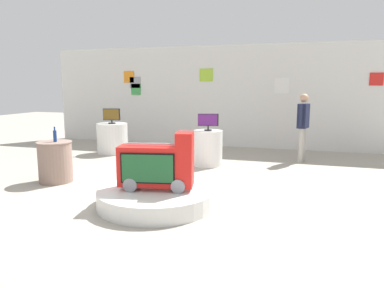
{
  "coord_description": "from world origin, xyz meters",
  "views": [
    {
      "loc": [
        2.42,
        -5.43,
        1.8
      ],
      "look_at": [
        0.63,
        0.37,
        0.81
      ],
      "focal_mm": 34.04,
      "sensor_mm": 36.0,
      "label": 1
    }
  ],
  "objects": [
    {
      "name": "ground_plane",
      "position": [
        0.0,
        0.0,
        0.0
      ],
      "size": [
        30.0,
        30.0,
        0.0
      ],
      "primitive_type": "plane",
      "color": "#A8A091"
    },
    {
      "name": "side_table_round",
      "position": [
        -1.99,
        0.17,
        0.39
      ],
      "size": [
        0.64,
        0.64,
        0.76
      ],
      "color": "gray",
      "rests_on": "ground"
    },
    {
      "name": "display_pedestal_left_rear",
      "position": [
        -2.44,
        3.1,
        0.4
      ],
      "size": [
        0.81,
        0.81,
        0.8
      ],
      "primitive_type": "cylinder",
      "color": "silver",
      "rests_on": "ground"
    },
    {
      "name": "tv_on_center_rear",
      "position": [
        0.38,
        2.38,
        1.01
      ],
      "size": [
        0.45,
        0.17,
        0.37
      ],
      "color": "black",
      "rests_on": "display_pedestal_center_rear"
    },
    {
      "name": "novelty_firetruck_tv",
      "position": [
        0.37,
        -0.54,
        0.61
      ],
      "size": [
        1.16,
        0.6,
        0.87
      ],
      "color": "gray",
      "rests_on": "main_display_pedestal"
    },
    {
      "name": "bottle_on_side_table",
      "position": [
        -1.96,
        0.16,
        0.88
      ],
      "size": [
        0.06,
        0.06,
        0.28
      ],
      "color": "navy",
      "rests_on": "side_table_round"
    },
    {
      "name": "main_display_pedestal",
      "position": [
        0.35,
        -0.53,
        0.13
      ],
      "size": [
        1.78,
        1.78,
        0.25
      ],
      "primitive_type": "cylinder",
      "color": "silver",
      "rests_on": "ground"
    },
    {
      "name": "shopper_browsing_near_truck",
      "position": [
        2.41,
        3.46,
        0.93
      ],
      "size": [
        0.29,
        0.55,
        1.6
      ],
      "color": "#B2ADA3",
      "rests_on": "ground"
    },
    {
      "name": "tv_on_left_rear",
      "position": [
        -2.44,
        3.1,
        1.01
      ],
      "size": [
        0.45,
        0.19,
        0.39
      ],
      "color": "black",
      "rests_on": "display_pedestal_left_rear"
    },
    {
      "name": "back_wall_display",
      "position": [
        -0.0,
        5.08,
        1.47
      ],
      "size": [
        10.71,
        0.13,
        2.94
      ],
      "color": "silver",
      "rests_on": "ground"
    },
    {
      "name": "display_pedestal_center_rear",
      "position": [
        0.38,
        2.39,
        0.4
      ],
      "size": [
        0.65,
        0.65,
        0.8
      ],
      "primitive_type": "cylinder",
      "color": "silver",
      "rests_on": "ground"
    }
  ]
}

